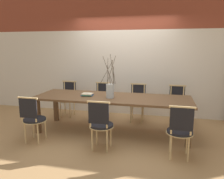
{
  "coord_description": "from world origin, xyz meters",
  "views": [
    {
      "loc": [
        0.99,
        -4.19,
        1.75
      ],
      "look_at": [
        0.0,
        0.0,
        0.9
      ],
      "focal_mm": 35.0,
      "sensor_mm": 36.0,
      "label": 1
    }
  ],
  "objects_px": {
    "dining_table": "(112,101)",
    "vase_centerpiece": "(110,90)",
    "chair_near_center": "(180,130)",
    "chair_far_center": "(138,101)",
    "book_stack": "(87,94)"
  },
  "relations": [
    {
      "from": "chair_far_center",
      "to": "vase_centerpiece",
      "type": "bearing_deg",
      "value": 63.99
    },
    {
      "from": "dining_table",
      "to": "chair_near_center",
      "type": "relative_size",
      "value": 3.53
    },
    {
      "from": "vase_centerpiece",
      "to": "chair_near_center",
      "type": "bearing_deg",
      "value": -29.44
    },
    {
      "from": "dining_table",
      "to": "chair_near_center",
      "type": "height_order",
      "value": "chair_near_center"
    },
    {
      "from": "book_stack",
      "to": "dining_table",
      "type": "bearing_deg",
      "value": 1.63
    },
    {
      "from": "dining_table",
      "to": "book_stack",
      "type": "bearing_deg",
      "value": -178.37
    },
    {
      "from": "dining_table",
      "to": "book_stack",
      "type": "height_order",
      "value": "book_stack"
    },
    {
      "from": "chair_near_center",
      "to": "vase_centerpiece",
      "type": "relative_size",
      "value": 1.03
    },
    {
      "from": "dining_table",
      "to": "book_stack",
      "type": "xyz_separation_m",
      "value": [
        -0.52,
        -0.01,
        0.1
      ]
    },
    {
      "from": "dining_table",
      "to": "vase_centerpiece",
      "type": "height_order",
      "value": "vase_centerpiece"
    },
    {
      "from": "vase_centerpiece",
      "to": "dining_table",
      "type": "bearing_deg",
      "value": 78.43
    },
    {
      "from": "chair_far_center",
      "to": "book_stack",
      "type": "relative_size",
      "value": 3.5
    },
    {
      "from": "chair_far_center",
      "to": "chair_near_center",
      "type": "bearing_deg",
      "value": 117.51
    },
    {
      "from": "dining_table",
      "to": "vase_centerpiece",
      "type": "bearing_deg",
      "value": -101.57
    },
    {
      "from": "chair_far_center",
      "to": "vase_centerpiece",
      "type": "relative_size",
      "value": 1.03
    }
  ]
}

